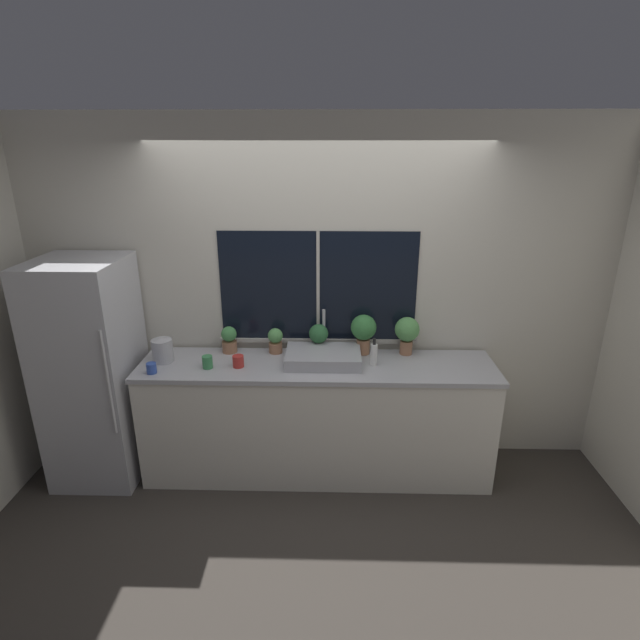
{
  "coord_description": "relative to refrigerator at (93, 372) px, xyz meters",
  "views": [
    {
      "loc": [
        0.11,
        -3.1,
        2.49
      ],
      "look_at": [
        0.02,
        0.28,
        1.28
      ],
      "focal_mm": 28.0,
      "sensor_mm": 36.0,
      "label": 1
    }
  ],
  "objects": [
    {
      "name": "mug_green",
      "position": [
        0.89,
        -0.05,
        0.12
      ],
      "size": [
        0.07,
        0.07,
        0.09
      ],
      "color": "#38844C",
      "rests_on": "counter"
    },
    {
      "name": "soap_bottle",
      "position": [
        2.11,
        0.03,
        0.16
      ],
      "size": [
        0.05,
        0.05,
        0.21
      ],
      "color": "white",
      "rests_on": "counter"
    },
    {
      "name": "potted_plant_far_right",
      "position": [
        2.37,
        0.25,
        0.25
      ],
      "size": [
        0.19,
        0.19,
        0.3
      ],
      "color": "#9E6B4C",
      "rests_on": "counter"
    },
    {
      "name": "mug_red",
      "position": [
        1.11,
        -0.03,
        0.11
      ],
      "size": [
        0.08,
        0.08,
        0.09
      ],
      "color": "#B72D28",
      "rests_on": "counter"
    },
    {
      "name": "wall_left",
      "position": [
        -0.59,
        1.25,
        0.49
      ],
      "size": [
        0.06,
        7.0,
        2.7
      ],
      "color": "beige",
      "rests_on": "ground_plane"
    },
    {
      "name": "kettle",
      "position": [
        0.53,
        0.06,
        0.16
      ],
      "size": [
        0.15,
        0.15,
        0.19
      ],
      "color": "#B2B2B7",
      "rests_on": "counter"
    },
    {
      "name": "wall_right",
      "position": [
        3.97,
        1.25,
        0.49
      ],
      "size": [
        0.06,
        7.0,
        2.7
      ],
      "color": "beige",
      "rests_on": "ground_plane"
    },
    {
      "name": "counter",
      "position": [
        1.69,
        0.03,
        -0.39
      ],
      "size": [
        2.66,
        0.59,
        0.93
      ],
      "color": "silver",
      "rests_on": "ground_plane"
    },
    {
      "name": "potted_plant_center",
      "position": [
        1.69,
        0.25,
        0.21
      ],
      "size": [
        0.15,
        0.15,
        0.24
      ],
      "color": "#9E6B4C",
      "rests_on": "counter"
    },
    {
      "name": "ground_plane",
      "position": [
        1.69,
        -0.25,
        -0.86
      ],
      "size": [
        14.0,
        14.0,
        0.0
      ],
      "primitive_type": "plane",
      "color": "#38332D"
    },
    {
      "name": "refrigerator",
      "position": [
        0.0,
        0.0,
        0.0
      ],
      "size": [
        0.62,
        0.69,
        1.72
      ],
      "color": "#B7B7BC",
      "rests_on": "ground_plane"
    },
    {
      "name": "potted_plant_right",
      "position": [
        2.04,
        0.25,
        0.26
      ],
      "size": [
        0.2,
        0.2,
        0.32
      ],
      "color": "#9E6B4C",
      "rests_on": "counter"
    },
    {
      "name": "wall_back",
      "position": [
        1.69,
        0.39,
        0.49
      ],
      "size": [
        8.0,
        0.09,
        2.7
      ],
      "color": "beige",
      "rests_on": "ground_plane"
    },
    {
      "name": "potted_plant_far_left",
      "position": [
        0.99,
        0.25,
        0.18
      ],
      "size": [
        0.12,
        0.12,
        0.21
      ],
      "color": "#9E6B4C",
      "rests_on": "counter"
    },
    {
      "name": "mug_blue",
      "position": [
        0.51,
        -0.15,
        0.11
      ],
      "size": [
        0.07,
        0.07,
        0.08
      ],
      "color": "#3351AD",
      "rests_on": "counter"
    },
    {
      "name": "sink",
      "position": [
        1.73,
        0.07,
        0.12
      ],
      "size": [
        0.56,
        0.43,
        0.34
      ],
      "color": "#ADADB2",
      "rests_on": "counter"
    },
    {
      "name": "potted_plant_left",
      "position": [
        1.36,
        0.25,
        0.17
      ],
      "size": [
        0.12,
        0.12,
        0.2
      ],
      "color": "#9E6B4C",
      "rests_on": "counter"
    }
  ]
}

